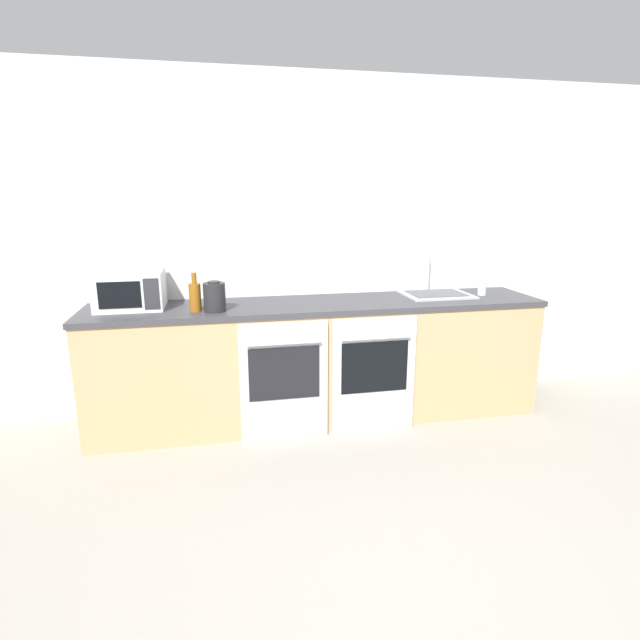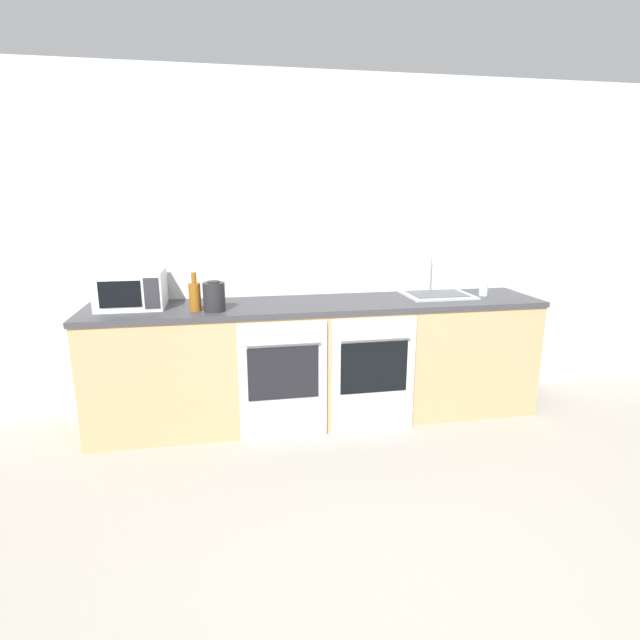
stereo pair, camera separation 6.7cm
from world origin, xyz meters
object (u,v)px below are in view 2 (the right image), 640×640
object	(u,v)px
microwave	(131,289)
oven_right	(373,375)
oven_left	(283,381)
kettle	(214,297)
sink	(437,294)
bottle_amber	(195,296)
bottle_clear	(484,286)

from	to	relation	value
microwave	oven_right	bearing A→B (deg)	-13.50
oven_left	kettle	distance (m)	0.76
kettle	sink	xyz separation A→B (m)	(1.74, 0.23, -0.09)
oven_left	bottle_amber	bearing A→B (deg)	160.25
oven_right	kettle	size ratio (longest dim) A/B	4.07
sink	oven_left	bearing A→B (deg)	-162.67
bottle_clear	sink	size ratio (longest dim) A/B	0.39
oven_left	sink	size ratio (longest dim) A/B	1.62
oven_right	sink	world-z (taller)	sink
oven_left	bottle_amber	world-z (taller)	bottle_amber
kettle	sink	bearing A→B (deg)	7.40
oven_left	oven_right	distance (m)	0.65
microwave	kettle	world-z (taller)	microwave
kettle	bottle_amber	bearing A→B (deg)	166.42
bottle_clear	oven_right	bearing A→B (deg)	-161.26
oven_left	kettle	bearing A→B (deg)	158.53
microwave	bottle_amber	bearing A→B (deg)	-23.56
bottle_amber	bottle_clear	bearing A→B (deg)	3.36
oven_right	kettle	xyz separation A→B (m)	(-1.10, 0.18, 0.58)
oven_right	microwave	distance (m)	1.84
microwave	bottle_clear	distance (m)	2.69
oven_right	kettle	bearing A→B (deg)	170.92
bottle_clear	kettle	distance (m)	2.11
bottle_clear	microwave	bearing A→B (deg)	178.61
oven_right	microwave	world-z (taller)	microwave
oven_left	kettle	size ratio (longest dim) A/B	4.07
oven_right	bottle_clear	size ratio (longest dim) A/B	4.17
sink	bottle_clear	bearing A→B (deg)	-9.72
oven_right	microwave	bearing A→B (deg)	166.50
oven_right	bottle_clear	xyz separation A→B (m)	(1.00, 0.34, 0.56)
microwave	sink	bearing A→B (deg)	-0.06
microwave	bottle_amber	xyz separation A→B (m)	(0.45, -0.20, -0.03)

